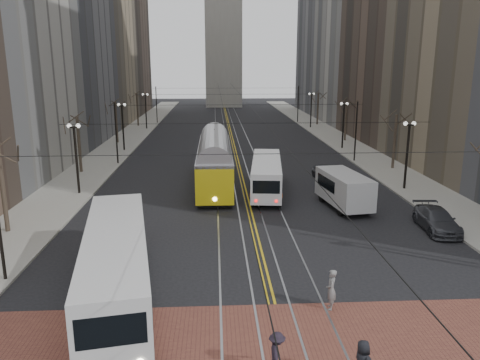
{
  "coord_description": "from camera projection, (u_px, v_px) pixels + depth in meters",
  "views": [
    {
      "loc": [
        -2.46,
        -19.87,
        10.45
      ],
      "look_at": [
        -0.82,
        10.19,
        3.0
      ],
      "focal_mm": 35.0,
      "sensor_mm": 36.0,
      "label": 1
    }
  ],
  "objects": [
    {
      "name": "centre_lines",
      "position": [
        232.0,
        141.0,
        65.51
      ],
      "size": [
        0.42,
        130.0,
        0.01
      ],
      "primitive_type": "cube",
      "color": "gold",
      "rests_on": "ground"
    },
    {
      "name": "pedestrian_d",
      "position": [
        277.0,
        353.0,
        16.06
      ],
      "size": [
        0.6,
        1.03,
        1.58
      ],
      "primitive_type": "imported",
      "rotation": [
        0.0,
        0.0,
        1.59
      ],
      "color": "black",
      "rests_on": "crosswalk_band"
    },
    {
      "name": "transit_bus",
      "position": [
        117.0,
        266.0,
        21.15
      ],
      "size": [
        4.82,
        13.01,
        3.18
      ],
      "primitive_type": "cube",
      "rotation": [
        0.0,
        0.0,
        0.17
      ],
      "color": "silver",
      "rests_on": "ground"
    },
    {
      "name": "crosswalk_band",
      "position": [
        281.0,
        343.0,
        18.02
      ],
      "size": [
        25.0,
        6.0,
        0.01
      ],
      "primitive_type": "cube",
      "color": "brown",
      "rests_on": "ground"
    },
    {
      "name": "streetcar_rails",
      "position": [
        232.0,
        141.0,
        65.51
      ],
      "size": [
        4.8,
        130.0,
        0.02
      ],
      "primitive_type": "cube",
      "color": "gray",
      "rests_on": "ground"
    },
    {
      "name": "streetcar",
      "position": [
        215.0,
        165.0,
        41.32
      ],
      "size": [
        2.88,
        15.31,
        3.61
      ],
      "primitive_type": "cube",
      "rotation": [
        0.0,
        0.0,
        -0.0
      ],
      "color": "yellow",
      "rests_on": "ground"
    },
    {
      "name": "sidewalk_left",
      "position": [
        124.0,
        142.0,
        64.7
      ],
      "size": [
        5.0,
        140.0,
        0.15
      ],
      "primitive_type": "cube",
      "color": "gray",
      "rests_on": "ground"
    },
    {
      "name": "trolley_wires",
      "position": [
        236.0,
        123.0,
        54.75
      ],
      "size": [
        25.96,
        120.0,
        6.6
      ],
      "color": "black",
      "rests_on": "ground"
    },
    {
      "name": "pedestrian_b",
      "position": [
        331.0,
        290.0,
        20.36
      ],
      "size": [
        0.59,
        0.75,
        1.82
      ],
      "primitive_type": "imported",
      "rotation": [
        0.0,
        0.0,
        4.46
      ],
      "color": "slate",
      "rests_on": "crosswalk_band"
    },
    {
      "name": "lamp_posts",
      "position": [
        238.0,
        139.0,
        49.09
      ],
      "size": [
        27.6,
        57.2,
        5.6
      ],
      "color": "black",
      "rests_on": "ground"
    },
    {
      "name": "building_right_far",
      "position": [
        342.0,
        19.0,
        101.79
      ],
      "size": [
        16.0,
        20.0,
        40.0
      ],
      "primitive_type": "cube",
      "color": "slate",
      "rests_on": "ground"
    },
    {
      "name": "rear_bus",
      "position": [
        266.0,
        176.0,
        38.96
      ],
      "size": [
        3.48,
        10.78,
        2.76
      ],
      "primitive_type": "cube",
      "rotation": [
        0.0,
        0.0,
        -0.11
      ],
      "color": "white",
      "rests_on": "ground"
    },
    {
      "name": "street_trees",
      "position": [
        235.0,
        131.0,
        55.39
      ],
      "size": [
        31.68,
        53.28,
        5.6
      ],
      "color": "#382D23",
      "rests_on": "ground"
    },
    {
      "name": "building_right_mid",
      "position": [
        418.0,
        15.0,
        63.75
      ],
      "size": [
        16.0,
        20.0,
        34.0
      ],
      "primitive_type": "cube",
      "color": "brown",
      "rests_on": "ground"
    },
    {
      "name": "cargo_van",
      "position": [
        344.0,
        191.0,
        34.75
      ],
      "size": [
        3.15,
        6.21,
        2.62
      ],
      "primitive_type": "cube",
      "rotation": [
        0.0,
        0.0,
        0.15
      ],
      "color": "#BABABA",
      "rests_on": "ground"
    },
    {
      "name": "ground",
      "position": [
        269.0,
        294.0,
        21.9
      ],
      "size": [
        260.0,
        260.0,
        0.0
      ],
      "primitive_type": "plane",
      "color": "black",
      "rests_on": "ground"
    },
    {
      "name": "sedan_parked",
      "position": [
        437.0,
        220.0,
        30.18
      ],
      "size": [
        2.34,
        4.96,
        1.4
      ],
      "primitive_type": "imported",
      "rotation": [
        0.0,
        0.0,
        -0.08
      ],
      "color": "#393A40",
      "rests_on": "ground"
    },
    {
      "name": "sidewalk_right",
      "position": [
        338.0,
        140.0,
        66.29
      ],
      "size": [
        5.0,
        140.0,
        0.15
      ],
      "primitive_type": "cube",
      "color": "gray",
      "rests_on": "ground"
    },
    {
      "name": "sedan_grey",
      "position": [
        325.0,
        172.0,
        43.46
      ],
      "size": [
        1.92,
        4.16,
        1.38
      ],
      "primitive_type": "imported",
      "rotation": [
        0.0,
        0.0,
        0.07
      ],
      "color": "#46484F",
      "rests_on": "ground"
    },
    {
      "name": "building_left_far",
      "position": [
        105.0,
        18.0,
        99.1
      ],
      "size": [
        16.0,
        20.0,
        40.0
      ],
      "primitive_type": "cube",
      "color": "brown",
      "rests_on": "ground"
    },
    {
      "name": "building_left_mid",
      "position": [
        37.0,
        13.0,
        61.05
      ],
      "size": [
        16.0,
        20.0,
        34.0
      ],
      "primitive_type": "cube",
      "color": "slate",
      "rests_on": "ground"
    }
  ]
}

